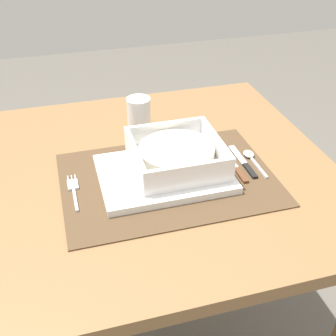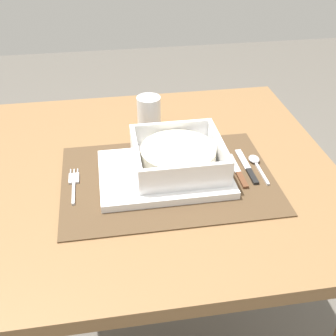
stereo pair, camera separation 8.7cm
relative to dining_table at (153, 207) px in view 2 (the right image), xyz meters
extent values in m
cube|color=brown|center=(0.00, 0.00, 0.10)|extent=(0.83, 0.77, 0.03)
cube|color=brown|center=(-0.37, 0.34, -0.27)|extent=(0.05, 0.05, 0.72)
cube|color=brown|center=(0.37, 0.34, -0.27)|extent=(0.05, 0.05, 0.72)
cube|color=#4C3823|center=(0.03, -0.05, 0.12)|extent=(0.46, 0.32, 0.00)
cube|color=white|center=(0.02, -0.04, 0.13)|extent=(0.28, 0.21, 0.02)
cube|color=white|center=(0.06, -0.03, 0.14)|extent=(0.19, 0.19, 0.01)
cube|color=white|center=(-0.04, -0.03, 0.17)|extent=(0.01, 0.19, 0.05)
cube|color=white|center=(0.15, -0.03, 0.17)|extent=(0.01, 0.19, 0.05)
cube|color=white|center=(0.06, -0.12, 0.17)|extent=(0.17, 0.01, 0.05)
cube|color=white|center=(0.06, 0.06, 0.17)|extent=(0.17, 0.01, 0.05)
cylinder|color=beige|center=(0.06, -0.03, 0.16)|extent=(0.16, 0.16, 0.03)
cube|color=silver|center=(-0.17, -0.08, 0.12)|extent=(0.01, 0.07, 0.00)
cube|color=silver|center=(-0.17, -0.02, 0.12)|extent=(0.02, 0.04, 0.00)
cylinder|color=silver|center=(-0.18, 0.00, 0.12)|extent=(0.00, 0.02, 0.00)
cylinder|color=silver|center=(-0.17, 0.00, 0.12)|extent=(0.00, 0.02, 0.00)
cylinder|color=silver|center=(-0.16, 0.00, 0.12)|extent=(0.00, 0.02, 0.00)
cube|color=silver|center=(0.24, -0.07, 0.12)|extent=(0.01, 0.08, 0.00)
ellipsoid|color=silver|center=(0.24, -0.02, 0.13)|extent=(0.02, 0.03, 0.01)
cube|color=black|center=(0.21, -0.08, 0.12)|extent=(0.01, 0.06, 0.01)
cube|color=silver|center=(0.21, -0.01, 0.12)|extent=(0.01, 0.08, 0.00)
cube|color=#59331E|center=(0.18, -0.09, 0.12)|extent=(0.01, 0.06, 0.01)
cube|color=silver|center=(0.18, -0.02, 0.12)|extent=(0.01, 0.07, 0.00)
cylinder|color=white|center=(0.02, 0.18, 0.16)|extent=(0.06, 0.06, 0.09)
cylinder|color=#C64C1E|center=(0.02, 0.18, 0.14)|extent=(0.05, 0.05, 0.04)
camera|label=1|loc=(-0.18, -0.79, 0.67)|focal=46.30mm
camera|label=2|loc=(-0.09, -0.81, 0.67)|focal=46.30mm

